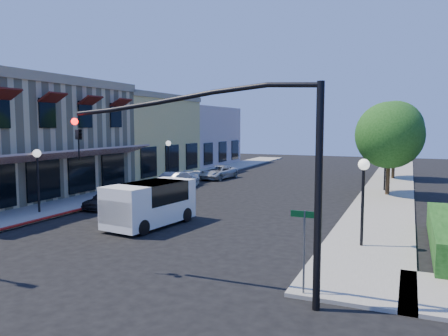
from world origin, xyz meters
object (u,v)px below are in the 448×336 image
at_px(street_tree_a, 389,135).
at_px(parked_car_d, 218,172).
at_px(lamppost_left_far, 168,151).
at_px(parked_car_b, 172,181).
at_px(lamppost_right_far, 385,155).
at_px(signal_mast_arm, 241,154).
at_px(parked_car_a, 106,199).
at_px(parked_car_c, 181,180).
at_px(lamppost_left_near, 37,165).
at_px(street_name_sign, 304,239).
at_px(lamppost_right_near, 363,180).
at_px(white_van, 149,201).
at_px(street_tree_b, 395,129).

xyz_separation_m(street_tree_a, parked_car_d, (-14.56, 4.12, -3.59)).
xyz_separation_m(lamppost_left_far, parked_car_b, (2.30, -3.47, -2.07)).
bearing_deg(lamppost_right_far, street_tree_a, -81.47).
bearing_deg(signal_mast_arm, parked_car_a, 142.32).
bearing_deg(signal_mast_arm, parked_car_c, 123.09).
bearing_deg(parked_car_c, lamppost_left_near, -102.96).
bearing_deg(street_name_sign, parked_car_a, 147.86).
relative_size(street_tree_a, parked_car_c, 1.57).
relative_size(signal_mast_arm, lamppost_left_near, 2.24).
height_order(lamppost_right_near, parked_car_d, lamppost_right_near).
distance_m(lamppost_left_far, white_van, 15.83).
distance_m(street_tree_a, parked_car_b, 15.80).
xyz_separation_m(white_van, parked_car_a, (-4.86, 2.85, -0.69)).
height_order(street_tree_a, parked_car_a, street_tree_a).
height_order(street_tree_b, lamppost_right_near, street_tree_b).
bearing_deg(street_tree_b, signal_mast_arm, -95.51).
height_order(lamppost_left_near, parked_car_d, lamppost_left_near).
distance_m(street_tree_a, signal_mast_arm, 20.71).
height_order(street_name_sign, parked_car_a, street_name_sign).
bearing_deg(parked_car_a, street_name_sign, -29.56).
distance_m(white_van, parked_car_c, 13.00).
distance_m(white_van, parked_car_a, 5.67).
bearing_deg(street_tree_a, lamppost_right_near, -91.23).
xyz_separation_m(street_tree_a, parked_car_b, (-15.00, -3.47, -3.53)).
distance_m(signal_mast_arm, lamppost_right_far, 22.70).
height_order(lamppost_right_near, parked_car_a, lamppost_right_near).
bearing_deg(lamppost_left_far, lamppost_right_near, -39.47).
relative_size(street_tree_a, lamppost_left_near, 1.82).
distance_m(street_tree_a, white_van, 17.57).
relative_size(street_tree_a, parked_car_a, 2.07).
height_order(lamppost_right_far, white_van, lamppost_right_far).
bearing_deg(lamppost_right_far, street_tree_b, 87.85).
xyz_separation_m(parked_car_b, parked_car_c, (0.00, 1.47, -0.07)).
relative_size(lamppost_left_near, lamppost_left_far, 1.00).
bearing_deg(parked_car_b, lamppost_left_far, 123.44).
bearing_deg(lamppost_right_far, lamppost_left_far, -173.29).
xyz_separation_m(lamppost_right_near, white_van, (-9.84, -0.04, -1.52)).
relative_size(street_tree_b, white_van, 1.41).
height_order(street_tree_b, parked_car_d, street_tree_b).
distance_m(street_tree_b, parked_car_a, 26.27).
xyz_separation_m(lamppost_left_far, parked_car_d, (2.74, 4.12, -2.13)).
bearing_deg(street_tree_b, street_name_sign, -92.50).
xyz_separation_m(lamppost_left_near, parked_car_d, (2.74, 18.12, -2.13)).
height_order(lamppost_left_far, white_van, lamppost_left_far).
bearing_deg(street_tree_b, parked_car_d, -157.99).
relative_size(lamppost_left_far, parked_car_c, 0.87).
distance_m(signal_mast_arm, lamppost_left_near, 15.82).
bearing_deg(street_tree_b, lamppost_left_near, -125.79).
bearing_deg(lamppost_left_far, lamppost_left_near, -90.00).
relative_size(street_name_sign, parked_car_c, 0.61).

